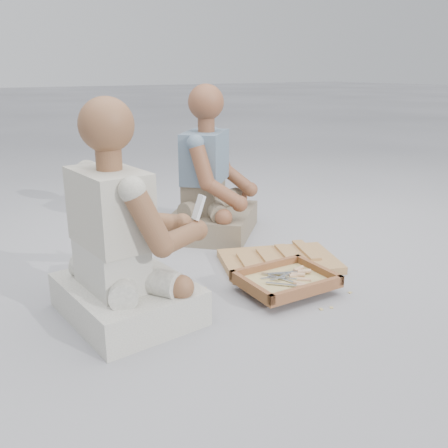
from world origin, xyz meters
TOP-DOWN VIEW (x-y plane):
  - ground at (0.00, 0.00)m, footprint 60.00×60.00m
  - carved_panel at (0.25, 0.19)m, footprint 0.75×0.63m
  - tool_tray at (0.05, -0.11)m, footprint 0.46×0.37m
  - chisel_0 at (0.12, -0.09)m, footprint 0.18×0.15m
  - chisel_1 at (0.11, -0.09)m, footprint 0.21×0.10m
  - chisel_2 at (0.06, -0.17)m, footprint 0.09×0.21m
  - chisel_3 at (0.15, -0.06)m, footprint 0.22×0.06m
  - chisel_4 at (0.05, -0.21)m, footprint 0.16×0.17m
  - chisel_5 at (0.16, -0.09)m, footprint 0.21×0.10m
  - chisel_6 at (0.14, -0.08)m, footprint 0.22×0.03m
  - chisel_7 at (0.11, -0.14)m, footprint 0.17×0.17m
  - wood_chip_0 at (0.32, -0.29)m, footprint 0.02×0.02m
  - wood_chip_1 at (0.12, -0.36)m, footprint 0.02×0.02m
  - wood_chip_2 at (0.01, -0.05)m, footprint 0.02×0.02m
  - wood_chip_3 at (0.07, -0.35)m, footprint 0.02×0.02m
  - wood_chip_4 at (0.22, -0.05)m, footprint 0.02×0.02m
  - wood_chip_5 at (-0.27, 0.15)m, footprint 0.02×0.02m
  - wood_chip_6 at (0.16, -0.08)m, footprint 0.02×0.02m
  - wood_chip_7 at (0.27, -0.05)m, footprint 0.02×0.02m
  - wood_chip_8 at (0.38, 0.09)m, footprint 0.02×0.02m
  - wood_chip_9 at (0.10, 0.25)m, footprint 0.02×0.02m
  - wood_chip_10 at (0.05, 0.22)m, footprint 0.02×0.02m
  - craftsman at (-0.71, 0.09)m, footprint 0.67×0.66m
  - companion at (0.23, 0.90)m, footprint 0.80×0.80m
  - mobile_phone at (-0.35, 0.06)m, footprint 0.06×0.05m

SIDE VIEW (x-z plane):
  - ground at x=0.00m, z-range 0.00..0.00m
  - wood_chip_0 at x=0.32m, z-range 0.00..0.00m
  - wood_chip_1 at x=0.12m, z-range 0.00..0.00m
  - wood_chip_2 at x=0.01m, z-range 0.00..0.00m
  - wood_chip_3 at x=0.07m, z-range 0.00..0.00m
  - wood_chip_4 at x=0.22m, z-range 0.00..0.00m
  - wood_chip_5 at x=-0.27m, z-range 0.00..0.00m
  - wood_chip_6 at x=0.16m, z-range 0.00..0.00m
  - wood_chip_7 at x=0.27m, z-range 0.00..0.00m
  - wood_chip_8 at x=0.38m, z-range 0.00..0.00m
  - wood_chip_9 at x=0.10m, z-range 0.00..0.00m
  - wood_chip_10 at x=0.05m, z-range 0.00..0.00m
  - carved_panel at x=0.25m, z-range 0.00..0.04m
  - tool_tray at x=0.05m, z-range 0.03..0.09m
  - chisel_1 at x=0.11m, z-range 0.06..0.08m
  - chisel_7 at x=0.11m, z-range 0.06..0.08m
  - chisel_6 at x=0.14m, z-range 0.06..0.08m
  - chisel_2 at x=0.06m, z-range 0.06..0.08m
  - chisel_0 at x=0.12m, z-range 0.06..0.08m
  - chisel_4 at x=0.05m, z-range 0.06..0.08m
  - chisel_3 at x=0.15m, z-range 0.07..0.09m
  - chisel_5 at x=0.16m, z-range 0.07..0.09m
  - companion at x=0.23m, z-range -0.16..0.82m
  - craftsman at x=-0.71m, z-range -0.16..0.82m
  - mobile_phone at x=-0.35m, z-range 0.41..0.52m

